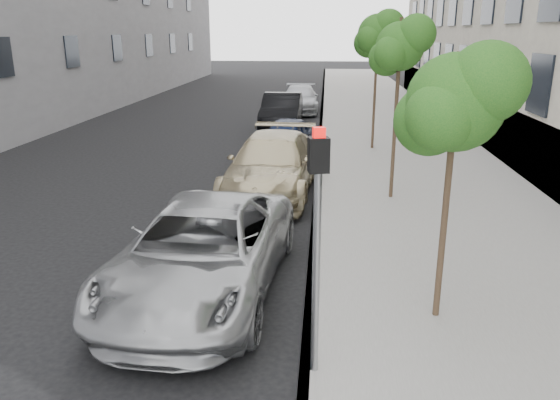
# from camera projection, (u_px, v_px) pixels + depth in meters

# --- Properties ---
(ground) EXTENTS (160.00, 160.00, 0.00)m
(ground) POSITION_uv_depth(u_px,v_px,m) (220.00, 367.00, 7.57)
(ground) COLOR black
(ground) RESTS_ON ground
(sidewalk) EXTENTS (6.40, 72.00, 0.14)m
(sidewalk) POSITION_uv_depth(u_px,v_px,m) (379.00, 114.00, 30.05)
(sidewalk) COLOR gray
(sidewalk) RESTS_ON ground
(curb) EXTENTS (0.15, 72.00, 0.14)m
(curb) POSITION_uv_depth(u_px,v_px,m) (322.00, 113.00, 30.30)
(curb) COLOR #9E9B93
(curb) RESTS_ON ground
(tree_near) EXTENTS (1.74, 1.54, 4.22)m
(tree_near) POSITION_uv_depth(u_px,v_px,m) (457.00, 102.00, 7.71)
(tree_near) COLOR #38281C
(tree_near) RESTS_ON sidewalk
(tree_mid) EXTENTS (1.60, 1.40, 4.74)m
(tree_mid) POSITION_uv_depth(u_px,v_px,m) (401.00, 47.00, 13.72)
(tree_mid) COLOR #38281C
(tree_mid) RESTS_ON sidewalk
(tree_far) EXTENTS (1.79, 1.59, 5.09)m
(tree_far) POSITION_uv_depth(u_px,v_px,m) (378.00, 34.00, 19.83)
(tree_far) COLOR #38281C
(tree_far) RESTS_ON sidewalk
(signal_pole) EXTENTS (0.27, 0.23, 3.26)m
(signal_pole) POSITION_uv_depth(u_px,v_px,m) (317.00, 227.00, 6.69)
(signal_pole) COLOR #939699
(signal_pole) RESTS_ON sidewalk
(minivan) EXTENTS (2.99, 5.85, 1.58)m
(minivan) POSITION_uv_depth(u_px,v_px,m) (202.00, 251.00, 9.53)
(minivan) COLOR #9EA0A2
(minivan) RESTS_ON ground
(suv) EXTENTS (2.70, 5.86, 1.66)m
(suv) POSITION_uv_depth(u_px,v_px,m) (272.00, 165.00, 15.47)
(suv) COLOR tan
(suv) RESTS_ON ground
(sedan_blue) EXTENTS (2.07, 4.02, 1.31)m
(sedan_blue) POSITION_uv_depth(u_px,v_px,m) (286.00, 136.00, 20.64)
(sedan_blue) COLOR #0F1832
(sedan_blue) RESTS_ON ground
(sedan_black) EXTENTS (1.77, 5.03, 1.66)m
(sedan_black) POSITION_uv_depth(u_px,v_px,m) (282.00, 111.00, 25.74)
(sedan_black) COLOR black
(sedan_black) RESTS_ON ground
(sedan_rear) EXTENTS (2.16, 5.11, 1.47)m
(sedan_rear) POSITION_uv_depth(u_px,v_px,m) (300.00, 99.00, 31.09)
(sedan_rear) COLOR #A6A8AE
(sedan_rear) RESTS_ON ground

